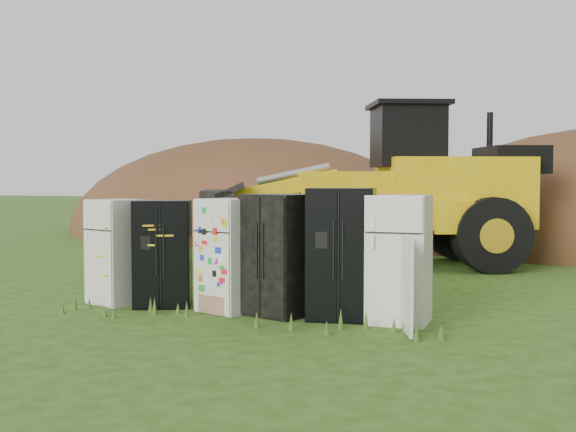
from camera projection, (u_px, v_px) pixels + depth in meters
name	position (u px, v px, depth m)	size (l,w,h in m)	color
ground	(256.00, 313.00, 11.23)	(120.00, 120.00, 0.00)	#284612
fridge_leftmost	(117.00, 251.00, 12.03)	(0.77, 0.74, 1.74)	white
fridge_black_side	(163.00, 253.00, 11.75)	(0.91, 0.71, 1.73)	black
fridge_sticker	(229.00, 255.00, 11.31)	(0.79, 0.73, 1.77)	white
fridge_dark_mid	(278.00, 255.00, 11.00)	(0.95, 0.77, 1.85)	black
fridge_black_right	(342.00, 254.00, 10.70)	(0.97, 0.81, 1.95)	black
fridge_open_door	(399.00, 259.00, 10.40)	(0.84, 0.78, 1.85)	white
wheel_loader	(366.00, 185.00, 16.99)	(7.99, 3.24, 3.87)	gold
dirt_mound_left	(252.00, 234.00, 27.10)	(14.44, 10.83, 7.17)	#432E15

